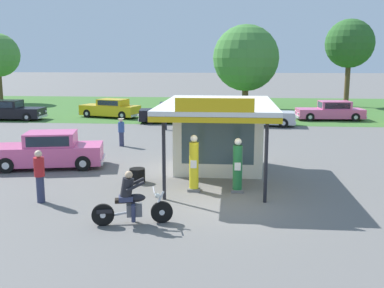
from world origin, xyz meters
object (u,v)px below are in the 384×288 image
(parked_car_back_row_far_right, at_px, (259,115))
(bystander_strolling_foreground, at_px, (121,131))
(gas_pump_nearside, at_px, (194,165))
(bystander_standing_back_lot, at_px, (165,118))
(spare_tire_stack, at_px, (137,175))
(parked_car_back_row_left, at_px, (110,109))
(bystander_admiring_sedan, at_px, (40,175))
(motorcycle_with_rider, at_px, (131,202))
(parked_car_back_row_right, at_px, (174,113))
(parked_car_second_row_spare, at_px, (331,111))
(featured_classic_sedan, at_px, (49,151))
(parked_car_back_row_centre_left, at_px, (8,111))
(gas_pump_offside, at_px, (238,168))

(parked_car_back_row_far_right, xyz_separation_m, bystander_strolling_foreground, (-7.92, -8.58, 0.08))
(gas_pump_nearside, relative_size, bystander_strolling_foreground, 1.33)
(bystander_standing_back_lot, distance_m, spare_tire_stack, 13.15)
(bystander_strolling_foreground, distance_m, spare_tire_stack, 7.58)
(parked_car_back_row_left, bearing_deg, parked_car_back_row_far_right, -16.66)
(parked_car_back_row_far_right, distance_m, bystander_strolling_foreground, 11.68)
(gas_pump_nearside, relative_size, bystander_admiring_sedan, 1.16)
(motorcycle_with_rider, relative_size, spare_tire_stack, 3.80)
(bystander_admiring_sedan, height_order, bystander_standing_back_lot, bystander_admiring_sedan)
(parked_car_back_row_right, relative_size, bystander_admiring_sedan, 3.08)
(bystander_strolling_foreground, xyz_separation_m, spare_tire_stack, (2.41, -7.17, -0.54))
(parked_car_back_row_far_right, relative_size, bystander_strolling_foreground, 3.34)
(spare_tire_stack, bearing_deg, parked_car_second_row_spare, 59.71)
(parked_car_back_row_far_right, distance_m, bystander_standing_back_lot, 6.95)
(parked_car_back_row_right, relative_size, spare_tire_stack, 9.04)
(parked_car_back_row_right, bearing_deg, featured_classic_sedan, -103.74)
(featured_classic_sedan, xyz_separation_m, parked_car_back_row_far_right, (9.88, 13.71, 0.02))
(spare_tire_stack, bearing_deg, bystander_strolling_foreground, 108.60)
(parked_car_back_row_right, bearing_deg, motorcycle_with_rider, -85.78)
(gas_pump_nearside, bearing_deg, bystander_strolling_foreground, 120.05)
(parked_car_back_row_centre_left, bearing_deg, featured_classic_sedan, -57.42)
(featured_classic_sedan, bearing_deg, gas_pump_offside, -19.98)
(gas_pump_nearside, relative_size, bystander_standing_back_lot, 1.30)
(gas_pump_offside, distance_m, parked_car_second_row_spare, 21.60)
(gas_pump_offside, bearing_deg, featured_classic_sedan, 160.02)
(parked_car_back_row_far_right, height_order, spare_tire_stack, parked_car_back_row_far_right)
(gas_pump_offside, height_order, spare_tire_stack, gas_pump_offside)
(gas_pump_offside, bearing_deg, gas_pump_nearside, 180.00)
(gas_pump_nearside, relative_size, parked_car_back_row_centre_left, 0.36)
(featured_classic_sedan, bearing_deg, bystander_strolling_foreground, 69.17)
(bystander_standing_back_lot, xyz_separation_m, bystander_strolling_foreground, (-1.50, -5.94, -0.02))
(gas_pump_offside, xyz_separation_m, parked_car_second_row_spare, (7.45, 20.27, -0.21))
(featured_classic_sedan, relative_size, bystander_strolling_foreground, 3.29)
(parked_car_second_row_spare, distance_m, parked_car_back_row_left, 17.67)
(parked_car_back_row_centre_left, bearing_deg, parked_car_back_row_far_right, -4.08)
(parked_car_back_row_left, relative_size, parked_car_back_row_far_right, 1.04)
(gas_pump_nearside, bearing_deg, bystander_admiring_sedan, -160.07)
(bystander_strolling_foreground, bearing_deg, parked_car_back_row_centre_left, 139.33)
(featured_classic_sedan, xyz_separation_m, spare_tire_stack, (4.36, -2.04, -0.45))
(featured_classic_sedan, height_order, bystander_admiring_sedan, bystander_admiring_sedan)
(featured_classic_sedan, distance_m, bystander_strolling_foreground, 5.49)
(parked_car_back_row_right, height_order, bystander_standing_back_lot, bystander_standing_back_lot)
(parked_car_back_row_far_right, distance_m, bystander_admiring_sedan, 20.21)
(parked_car_second_row_spare, height_order, parked_car_back_row_centre_left, parked_car_back_row_centre_left)
(parked_car_back_row_left, xyz_separation_m, parked_car_back_row_far_right, (11.89, -3.56, 0.03))
(bystander_admiring_sedan, relative_size, spare_tire_stack, 2.94)
(parked_car_second_row_spare, distance_m, spare_tire_stack, 22.39)
(parked_car_back_row_left, height_order, bystander_standing_back_lot, bystander_standing_back_lot)
(gas_pump_nearside, height_order, parked_car_second_row_spare, gas_pump_nearside)
(parked_car_back_row_far_right, height_order, bystander_strolling_foreground, parked_car_back_row_far_right)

